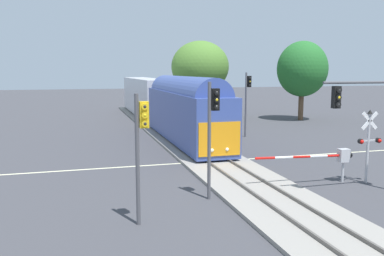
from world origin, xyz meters
name	(u,v)px	position (x,y,z in m)	size (l,w,h in m)	color
ground_plane	(213,161)	(0.00, 0.00, 0.00)	(220.00, 220.00, 0.00)	#3D3D42
road_centre_stripe	(213,161)	(0.00, 0.00, 0.00)	(44.00, 0.20, 0.01)	beige
railway_track	(213,160)	(0.00, 0.00, 0.10)	(4.40, 80.00, 0.32)	gray
commuter_train	(161,101)	(0.00, 16.98, 2.79)	(3.04, 39.35, 5.16)	#384C93
crossing_gate_near	(334,157)	(4.49, -6.58, 1.40)	(5.68, 0.40, 1.80)	#B7B7BC
crossing_signal_mast	(369,139)	(6.18, -7.12, 2.39)	(1.36, 0.44, 3.92)	#B2B2B7
traffic_signal_far_side	(247,94)	(6.13, 8.60, 3.86)	(0.53, 0.38, 5.77)	#4C4C51
traffic_signal_near_left	(141,138)	(-6.21, -9.68, 3.41)	(0.53, 0.38, 5.09)	#4C4C51
traffic_signal_near_right	(384,106)	(5.31, -9.03, 4.28)	(5.05, 0.38, 5.65)	#4C4C51
traffic_signal_median	(212,121)	(-2.60, -7.43, 3.64)	(0.53, 0.38, 5.44)	#4C4C51
elm_centre_background	(200,67)	(6.22, 23.38, 6.38)	(7.09, 7.09, 9.55)	#4C3828
maple_right_background	(302,69)	(17.45, 18.43, 6.10)	(5.97, 5.97, 9.42)	brown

